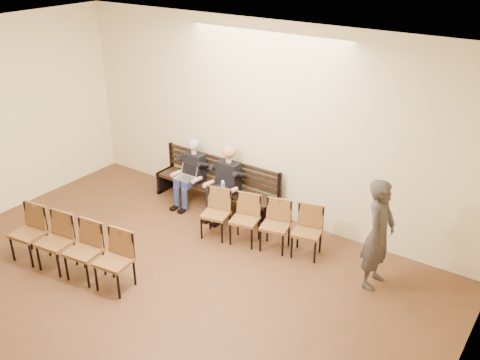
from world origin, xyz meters
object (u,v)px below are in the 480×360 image
Objects in this scene: passerby at (380,226)px; chair_row_back at (69,247)px; chair_row_front at (260,223)px; seated_woman at (226,184)px; bench at (216,196)px; seated_man at (191,174)px; water_bottle at (223,194)px; laptop at (185,178)px; bag at (264,213)px.

passerby is 0.90× the size of chair_row_back.
seated_woman is at bearing 140.28° from chair_row_front.
seated_man is at bearing -165.87° from bench.
passerby is at bearing -8.91° from seated_woman.
bench is at bearing 72.50° from chair_row_back.
water_bottle is 0.12× the size of chair_row_back.
water_bottle is at bearing 61.13° from chair_row_back.
chair_row_back is (-0.04, -2.66, -0.13)m from laptop.
laptop is at bearing -93.04° from seated_man.
seated_man is 1.00m from water_bottle.
bench is 10.29× the size of water_bottle.
chair_row_back reaches higher than chair_row_front.
passerby is 4.60m from chair_row_back.
laptop is at bearing 81.70° from chair_row_back.
chair_row_back is (-1.00, -2.56, -0.13)m from water_bottle.
water_bottle is (0.48, -0.41, 0.35)m from bench.
passerby is (3.06, -0.48, 0.37)m from seated_woman.
chair_row_front is 3.01m from chair_row_back.
seated_woman reaches higher than chair_row_back.
passerby is (2.91, -0.19, 0.40)m from water_bottle.
chair_row_front is at bearing -63.01° from bag.
bag is at bearing 104.18° from chair_row_front.
chair_row_front is (-1.96, -0.08, -0.56)m from passerby.
seated_man is 1.59m from bag.
water_bottle is at bearing -137.08° from bag.
bench is at bearing -174.43° from bag.
chair_row_back is (-1.55, -3.07, 0.32)m from bag.
bench is 0.62m from seated_man.
chair_row_front reaches higher than water_bottle.
passerby reaches higher than bench.
chair_row_back reaches higher than water_bottle.
seated_man is 3.36× the size of bag.
passerby reaches higher than seated_man.
bench is 1.33× the size of passerby.
water_bottle is 0.13× the size of passerby.
chair_row_back is at bearing -111.41° from water_bottle.
water_bottle reaches higher than bench.
seated_woman is 4.83× the size of water_bottle.
seated_woman is at bearing 27.80° from laptop.
laptop is 0.18× the size of passerby.
seated_man is (-0.48, -0.12, 0.38)m from bench.
seated_man is 0.99× the size of seated_woman.
laptop is at bearing -147.65° from bench.
bag is 0.16× the size of chair_row_back.
chair_row_back is at bearing -76.13° from laptop.
seated_woman reaches higher than bag.
chair_row_back is at bearing -116.82° from bag.
laptop reaches higher than water_bottle.
water_bottle is 2.75m from chair_row_back.
bench is 7.21× the size of laptop.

